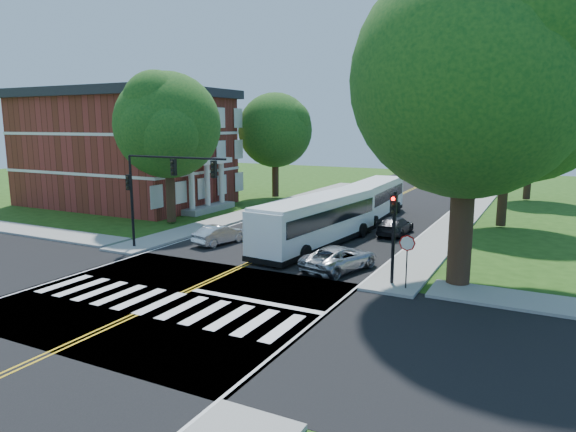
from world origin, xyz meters
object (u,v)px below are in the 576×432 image
Objects in this scene: signal_ne at (393,225)px; suv at (340,258)px; bus_follow at (372,200)px; dark_sedan at (395,226)px; hatchback at (220,234)px; signal_nw at (160,180)px; bus_lead at (317,220)px.

suv is (-3.20, 1.36, -2.29)m from signal_ne.
bus_follow is (-6.42, 16.46, -1.36)m from signal_ne.
dark_sedan is (0.15, 10.12, -0.04)m from suv.
signal_ne is 0.92× the size of suv.
signal_ne is at bearing 105.86° from dark_sedan.
hatchback is at bearing 41.71° from dark_sedan.
signal_nw is 1.50× the size of suv.
dark_sedan is (-3.05, 11.48, -2.33)m from signal_ne.
hatchback is at bearing 63.66° from signal_nw.
bus_lead is at bearing 37.73° from signal_nw.
dark_sedan is (3.45, 5.64, -1.02)m from bus_lead.
suv is at bearing 7.21° from signal_nw.
bus_lead is at bearing 138.07° from signal_ne.
signal_nw reaches higher than suv.
signal_nw is at bearing 43.35° from bus_lead.
signal_nw is 1.90× the size of hatchback.
hatchback is at bearing 2.17° from suv.
hatchback is 0.79× the size of suv.
bus_follow reaches higher than suv.
signal_ne is at bearing 143.68° from bus_lead.
signal_nw is 18.36m from bus_follow.
dark_sedan is at bearing -75.44° from suv.
suv reaches higher than dark_sedan.
signal_nw is at bearing 47.23° from dark_sedan.
hatchback is (-12.31, 3.51, -2.33)m from signal_ne.
signal_ne is 8.83m from bus_lead.
suv is 10.12m from dark_sedan.
hatchback is 12.22m from dark_sedan.
signal_nw is 0.61× the size of bus_follow.
signal_nw reaches higher than bus_follow.
hatchback is (-5.89, -12.95, -0.98)m from bus_follow.
signal_nw is 1.62× the size of signal_ne.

